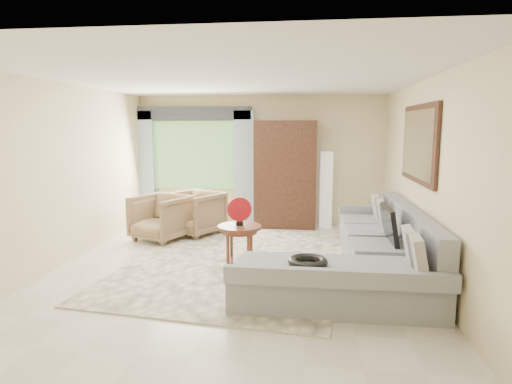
# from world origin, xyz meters

# --- Properties ---
(ground) EXTENTS (6.00, 6.00, 0.00)m
(ground) POSITION_xyz_m (0.00, 0.00, 0.00)
(ground) COLOR silver
(ground) RESTS_ON ground
(area_rug) EXTENTS (3.45, 4.32, 0.02)m
(area_rug) POSITION_xyz_m (-0.04, 0.30, 0.01)
(area_rug) COLOR #F8EAC4
(area_rug) RESTS_ON ground
(sectional_sofa) EXTENTS (2.30, 3.46, 0.90)m
(sectional_sofa) POSITION_xyz_m (1.78, -0.18, 0.28)
(sectional_sofa) COLOR gray
(sectional_sofa) RESTS_ON ground
(tv_screen) EXTENTS (0.14, 0.74, 0.48)m
(tv_screen) POSITION_xyz_m (2.05, -0.09, 0.72)
(tv_screen) COLOR black
(tv_screen) RESTS_ON sectional_sofa
(garden_hose) EXTENTS (0.43, 0.43, 0.09)m
(garden_hose) POSITION_xyz_m (1.00, -1.23, 0.55)
(garden_hose) COLOR black
(garden_hose) RESTS_ON sectional_sofa
(coffee_table) EXTENTS (0.61, 0.61, 0.61)m
(coffee_table) POSITION_xyz_m (0.05, 0.07, 0.32)
(coffee_table) COLOR #512615
(coffee_table) RESTS_ON ground
(red_disc) EXTENTS (0.34, 0.11, 0.34)m
(red_disc) POSITION_xyz_m (0.05, 0.07, 0.84)
(red_disc) COLOR #A21017
(red_disc) RESTS_ON coffee_table
(armchair_left) EXTENTS (1.14, 1.15, 0.80)m
(armchair_left) POSITION_xyz_m (-1.56, 1.42, 0.40)
(armchair_left) COLOR olive
(armchair_left) RESTS_ON ground
(armchair_right) EXTENTS (1.19, 1.20, 0.80)m
(armchair_right) POSITION_xyz_m (-1.07, 1.87, 0.40)
(armchair_right) COLOR #9E8256
(armchair_right) RESTS_ON ground
(potted_plant) EXTENTS (0.53, 0.47, 0.58)m
(potted_plant) POSITION_xyz_m (-2.02, 2.84, 0.29)
(potted_plant) COLOR #999999
(potted_plant) RESTS_ON ground
(armoire) EXTENTS (1.20, 0.55, 2.10)m
(armoire) POSITION_xyz_m (0.55, 2.72, 1.05)
(armoire) COLOR black
(armoire) RESTS_ON ground
(floor_lamp) EXTENTS (0.24, 0.24, 1.50)m
(floor_lamp) POSITION_xyz_m (1.35, 2.78, 0.75)
(floor_lamp) COLOR silver
(floor_lamp) RESTS_ON ground
(window) EXTENTS (1.80, 0.04, 1.40)m
(window) POSITION_xyz_m (-1.35, 2.97, 1.40)
(window) COLOR #669E59
(window) RESTS_ON wall_back
(curtain_left) EXTENTS (0.40, 0.08, 2.30)m
(curtain_left) POSITION_xyz_m (-2.40, 2.88, 1.15)
(curtain_left) COLOR #9EB7CC
(curtain_left) RESTS_ON ground
(curtain_right) EXTENTS (0.40, 0.08, 2.30)m
(curtain_right) POSITION_xyz_m (-0.30, 2.88, 1.15)
(curtain_right) COLOR #9EB7CC
(curtain_right) RESTS_ON ground
(valance) EXTENTS (2.40, 0.12, 0.26)m
(valance) POSITION_xyz_m (-1.35, 2.90, 2.25)
(valance) COLOR #1E232D
(valance) RESTS_ON wall_back
(wall_mirror) EXTENTS (0.05, 1.70, 1.05)m
(wall_mirror) POSITION_xyz_m (2.46, 0.35, 1.75)
(wall_mirror) COLOR black
(wall_mirror) RESTS_ON wall_right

